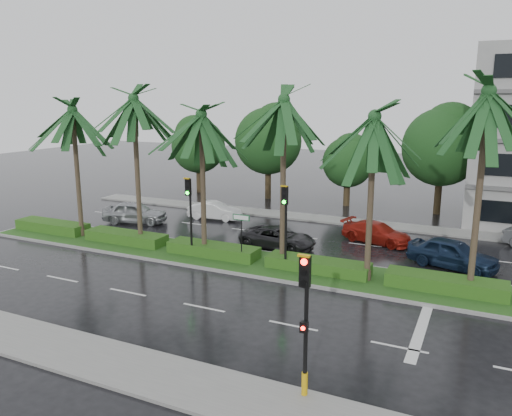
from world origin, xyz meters
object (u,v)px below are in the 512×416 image
at_px(signal_near, 305,320).
at_px(signal_median_left, 189,205).
at_px(car_blue, 453,254).
at_px(street_sign, 241,226).
at_px(car_darkgrey, 278,238).
at_px(car_silver, 135,212).
at_px(car_white, 215,211).
at_px(car_red, 377,233).

distance_m(signal_near, signal_median_left, 13.93).
relative_size(signal_median_left, car_blue, 0.97).
xyz_separation_m(street_sign, car_darkgrey, (0.50, 3.72, -1.50)).
distance_m(signal_median_left, car_silver, 9.71).
height_order(street_sign, car_silver, street_sign).
xyz_separation_m(street_sign, car_white, (-6.39, 8.34, -1.49)).
height_order(street_sign, car_red, street_sign).
bearing_deg(car_silver, car_blue, -107.41).
bearing_deg(signal_median_left, car_white, 111.72).
relative_size(signal_near, street_sign, 1.68).
bearing_deg(street_sign, car_blue, 23.31).
relative_size(car_silver, car_blue, 0.99).
height_order(car_darkgrey, car_red, car_red).
bearing_deg(car_white, car_blue, -111.19).
height_order(signal_median_left, street_sign, signal_median_left).
xyz_separation_m(car_white, car_blue, (16.39, -4.03, 0.13)).
relative_size(signal_near, car_blue, 0.97).
bearing_deg(car_white, street_sign, -149.90).
relative_size(car_silver, car_red, 1.03).
xyz_separation_m(street_sign, car_blue, (10.00, 4.31, -1.36)).
bearing_deg(car_blue, car_darkgrey, 111.50).
bearing_deg(car_blue, car_red, 74.28).
bearing_deg(signal_median_left, street_sign, 3.47).
bearing_deg(signal_median_left, signal_near, -44.09).
relative_size(street_sign, car_red, 0.60).
xyz_separation_m(signal_near, car_silver, (-17.89, 14.88, -1.74)).
bearing_deg(car_red, signal_median_left, 147.71).
bearing_deg(car_darkgrey, car_blue, -82.79).
bearing_deg(car_silver, car_red, -97.50).
relative_size(signal_median_left, street_sign, 1.68).
relative_size(signal_near, signal_median_left, 1.00).
distance_m(car_silver, car_darkgrey, 11.47).
height_order(signal_near, car_darkgrey, signal_near).
xyz_separation_m(signal_near, car_darkgrey, (-6.50, 13.59, -1.88)).
bearing_deg(street_sign, signal_median_left, -176.53).
distance_m(street_sign, car_white, 10.61).
height_order(car_white, car_blue, car_blue).
distance_m(signal_near, car_white, 22.68).
distance_m(signal_near, street_sign, 12.11).
height_order(car_silver, car_red, car_silver).
bearing_deg(signal_near, signal_median_left, 135.91).
xyz_separation_m(car_silver, car_red, (16.39, 2.30, -0.13)).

